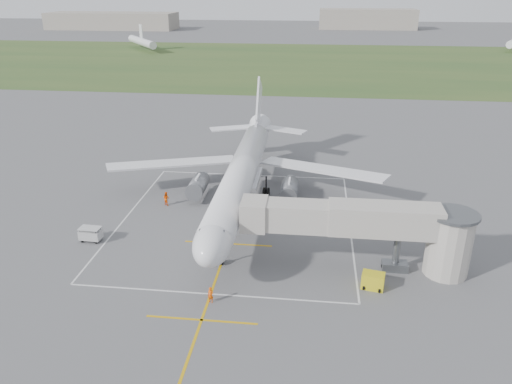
# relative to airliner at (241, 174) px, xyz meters

# --- Properties ---
(ground) EXTENTS (700.00, 700.00, 0.00)m
(ground) POSITION_rel_airliner_xyz_m (0.00, -0.75, -4.39)
(ground) COLOR #525254
(ground) RESTS_ON ground
(grass_strip) EXTENTS (700.00, 120.00, 0.02)m
(grass_strip) POSITION_rel_airliner_xyz_m (0.00, 129.25, -4.38)
(grass_strip) COLOR #2E4C21
(grass_strip) RESTS_ON ground
(apron_markings) EXTENTS (28.20, 60.00, 0.01)m
(apron_markings) POSITION_rel_airliner_xyz_m (0.00, -6.57, -4.38)
(apron_markings) COLOR #C9970B
(apron_markings) RESTS_ON ground
(airliner) EXTENTS (38.93, 46.75, 13.52)m
(airliner) POSITION_rel_airliner_xyz_m (0.00, 0.00, 0.00)
(airliner) COLOR silver
(airliner) RESTS_ON ground
(jet_bridge) EXTENTS (23.40, 5.00, 7.20)m
(jet_bridge) POSITION_rel_airliner_xyz_m (15.72, -14.25, 0.35)
(jet_bridge) COLOR #AEA69D
(jet_bridge) RESTS_ON ground
(gpu_unit) EXTENTS (2.38, 1.88, 1.60)m
(gpu_unit) POSITION_rel_airliner_xyz_m (15.42, -17.88, -3.60)
(gpu_unit) COLOR gold
(gpu_unit) RESTS_ON ground
(baggage_cart) EXTENTS (2.47, 1.56, 1.66)m
(baggage_cart) POSITION_rel_airliner_xyz_m (-15.76, -11.88, -3.54)
(baggage_cart) COLOR #B9B9B9
(baggage_cart) RESTS_ON ground
(ramp_worker_nose) EXTENTS (0.65, 0.50, 1.58)m
(ramp_worker_nose) POSITION_rel_airliner_xyz_m (0.29, -22.03, -3.60)
(ramp_worker_nose) COLOR #E85107
(ramp_worker_nose) RESTS_ON ground
(ramp_worker_wing) EXTENTS (1.13, 1.06, 1.84)m
(ramp_worker_wing) POSITION_rel_airliner_xyz_m (-9.99, -1.04, -3.47)
(ramp_worker_wing) COLOR #FC5C07
(ramp_worker_wing) RESTS_ON ground
(distant_hangars) EXTENTS (345.00, 49.00, 12.00)m
(distant_hangars) POSITION_rel_airliner_xyz_m (-16.15, 264.44, 0.78)
(distant_hangars) COLOR gray
(distant_hangars) RESTS_ON ground
(distant_aircraft) EXTENTS (182.30, 50.23, 8.85)m
(distant_aircraft) POSITION_rel_airliner_xyz_m (14.62, 168.99, -0.80)
(distant_aircraft) COLOR silver
(distant_aircraft) RESTS_ON ground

